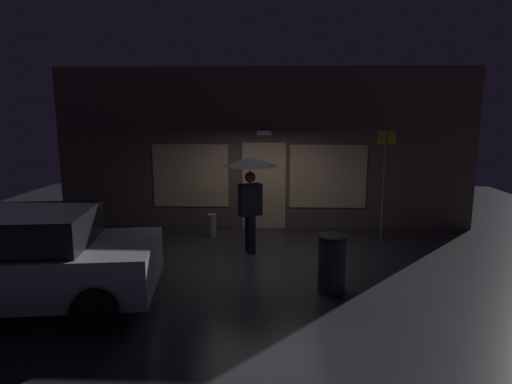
# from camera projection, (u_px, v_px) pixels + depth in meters

# --- Properties ---
(ground_plane) EXTENTS (18.00, 18.00, 0.00)m
(ground_plane) POSITION_uv_depth(u_px,v_px,m) (261.00, 255.00, 8.99)
(ground_plane) COLOR #2D2D33
(building_facade) EXTENTS (10.56, 0.48, 4.05)m
(building_facade) POSITION_uv_depth(u_px,v_px,m) (264.00, 150.00, 10.94)
(building_facade) COLOR brown
(building_facade) RESTS_ON ground
(person_with_umbrella) EXTENTS (1.13, 1.13, 2.03)m
(person_with_umbrella) POSITION_uv_depth(u_px,v_px,m) (250.00, 178.00, 8.86)
(person_with_umbrella) COLOR black
(person_with_umbrella) RESTS_ON ground
(parked_car) EXTENTS (4.45, 2.44, 1.50)m
(parked_car) POSITION_uv_depth(u_px,v_px,m) (10.00, 260.00, 6.38)
(parked_car) COLOR #A5A8AD
(parked_car) RESTS_ON ground
(street_sign_post) EXTENTS (0.40, 0.07, 2.64)m
(street_sign_post) POSITION_uv_depth(u_px,v_px,m) (384.00, 177.00, 9.81)
(street_sign_post) COLOR #595B60
(street_sign_post) RESTS_ON ground
(sidewalk_bollard) EXTENTS (0.20, 0.20, 0.56)m
(sidewalk_bollard) POSITION_uv_depth(u_px,v_px,m) (212.00, 226.00, 10.23)
(sidewalk_bollard) COLOR #9E998E
(sidewalk_bollard) RESTS_ON ground
(trash_bin) EXTENTS (0.47, 0.47, 0.96)m
(trash_bin) POSITION_uv_depth(u_px,v_px,m) (332.00, 264.00, 7.04)
(trash_bin) COLOR #2D2D33
(trash_bin) RESTS_ON ground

